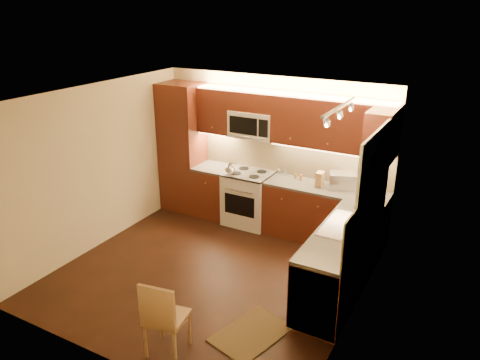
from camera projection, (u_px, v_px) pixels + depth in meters
The scene contains 37 objects.
floor at pixel (212, 272), 6.66m from camera, with size 4.00×4.00×0.01m, color black.
ceiling at pixel (208, 97), 5.76m from camera, with size 4.00×4.00×0.01m, color beige.
wall_back at pixel (274, 151), 7.85m from camera, with size 4.00×0.01×2.50m, color beige.
wall_front at pixel (101, 259), 4.57m from camera, with size 4.00×0.01×2.50m, color beige.
wall_left at pixel (98, 167), 7.11m from camera, with size 0.01×4.00×2.50m, color beige.
wall_right at pixel (360, 223), 5.31m from camera, with size 0.01×4.00×2.50m, color beige.
pantry at pixel (183, 148), 8.38m from camera, with size 0.70×0.60×2.30m, color #481B0F.
base_cab_back_left at pixel (215, 192), 8.34m from camera, with size 0.62×0.60×0.86m, color #481B0F.
counter_back_left at pixel (215, 168), 8.18m from camera, with size 0.62×0.60×0.04m, color #34312F.
base_cab_back_right at pixel (324, 215), 7.42m from camera, with size 1.92×0.60×0.86m, color #481B0F.
counter_back_right at pixel (326, 189), 7.26m from camera, with size 1.92×0.60×0.04m, color #34312F.
base_cab_right at pixel (339, 263), 6.06m from camera, with size 0.60×2.00×0.86m, color #481B0F.
counter_right at pixel (342, 232), 5.90m from camera, with size 0.60×2.00×0.04m, color #34312F.
dishwasher at pixel (321, 291), 5.49m from camera, with size 0.58×0.60×0.84m, color silver.
backsplash_back at pixel (293, 157), 7.70m from camera, with size 3.30×0.02×0.60m, color tan.
backsplash_right at pixel (367, 214), 5.66m from camera, with size 0.02×2.00×0.60m, color tan.
upper_cab_back_left at pixel (217, 110), 7.92m from camera, with size 0.62×0.35×0.75m, color #481B0F.
upper_cab_back_right at pixel (333, 125), 7.01m from camera, with size 1.92×0.35×0.75m, color #481B0F.
upper_cab_bridge at pixel (254, 101), 7.53m from camera, with size 0.76×0.35×0.31m, color #481B0F.
upper_cab_right_corner at pixel (379, 138), 6.31m from camera, with size 0.35×0.50×0.75m, color #481B0F.
stove at pixel (249, 198), 8.00m from camera, with size 0.76×0.65×0.92m, color silver, non-canonical shape.
microwave at pixel (253, 124), 7.66m from camera, with size 0.76×0.38×0.44m, color silver, non-canonical shape.
window_frame at pixel (374, 179), 5.64m from camera, with size 0.03×1.44×1.24m, color silver.
window_blinds at pixel (372, 179), 5.65m from camera, with size 0.02×1.36×1.16m, color silver.
sink at pixel (346, 221), 5.99m from camera, with size 0.52×0.86×0.15m, color silver, non-canonical shape.
faucet at pixel (361, 219), 5.88m from camera, with size 0.20×0.04×0.30m, color silver, non-canonical shape.
track_light_bar at pixel (340, 107), 5.41m from camera, with size 0.04×1.20×0.03m, color silver.
kettle at pixel (230, 168), 7.74m from camera, with size 0.17×0.17×0.20m, color silver, non-canonical shape.
toaster_oven at pixel (343, 180), 7.21m from camera, with size 0.41×0.30×0.24m, color silver.
knife_block at pixel (320, 179), 7.29m from camera, with size 0.10×0.17×0.23m, color #9B7246.
spice_jar_a at pixel (280, 171), 7.84m from camera, with size 0.05×0.05×0.09m, color silver.
spice_jar_b at pixel (296, 176), 7.63m from camera, with size 0.05×0.05×0.08m, color olive.
spice_jar_c at pixel (286, 172), 7.76m from camera, with size 0.04×0.04×0.10m, color silver.
spice_jar_d at pixel (301, 177), 7.53m from camera, with size 0.05×0.05×0.10m, color #A55E31.
soap_bottle at pixel (378, 202), 6.54m from camera, with size 0.07×0.08×0.17m, color silver.
rug at pixel (251, 334), 5.42m from camera, with size 0.59×0.89×0.01m, color black.
dining_chair at pixel (167, 315), 5.01m from camera, with size 0.41×0.41×0.92m, color #9B7246, non-canonical shape.
Camera 1 is at (3.12, -4.84, 3.61)m, focal length 35.13 mm.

